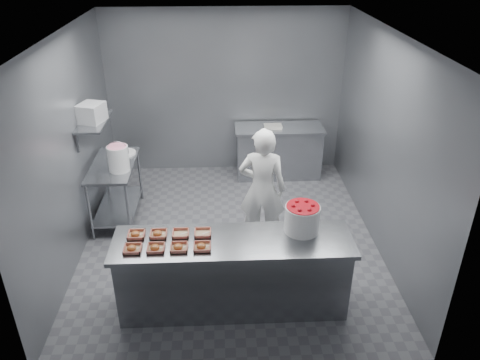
# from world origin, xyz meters

# --- Properties ---
(floor) EXTENTS (4.50, 4.50, 0.00)m
(floor) POSITION_xyz_m (0.00, 0.00, 0.00)
(floor) COLOR #4C4C51
(floor) RESTS_ON ground
(ceiling) EXTENTS (4.50, 4.50, 0.00)m
(ceiling) POSITION_xyz_m (0.00, 0.00, 2.80)
(ceiling) COLOR white
(ceiling) RESTS_ON wall_back
(wall_back) EXTENTS (4.00, 0.04, 2.80)m
(wall_back) POSITION_xyz_m (0.00, 2.25, 1.40)
(wall_back) COLOR slate
(wall_back) RESTS_ON ground
(wall_left) EXTENTS (0.04, 4.50, 2.80)m
(wall_left) POSITION_xyz_m (-2.00, 0.00, 1.40)
(wall_left) COLOR slate
(wall_left) RESTS_ON ground
(wall_right) EXTENTS (0.04, 4.50, 2.80)m
(wall_right) POSITION_xyz_m (2.00, 0.00, 1.40)
(wall_right) COLOR slate
(wall_right) RESTS_ON ground
(service_counter) EXTENTS (2.60, 0.70, 0.90)m
(service_counter) POSITION_xyz_m (0.00, -1.35, 0.45)
(service_counter) COLOR slate
(service_counter) RESTS_ON ground
(prep_table) EXTENTS (0.60, 1.20, 0.90)m
(prep_table) POSITION_xyz_m (-1.65, 0.60, 0.59)
(prep_table) COLOR slate
(prep_table) RESTS_ON ground
(back_counter) EXTENTS (1.50, 0.60, 0.90)m
(back_counter) POSITION_xyz_m (0.90, 1.90, 0.45)
(back_counter) COLOR slate
(back_counter) RESTS_ON ground
(wall_shelf) EXTENTS (0.35, 0.90, 0.03)m
(wall_shelf) POSITION_xyz_m (-1.82, 0.60, 1.55)
(wall_shelf) COLOR slate
(wall_shelf) RESTS_ON wall_left
(tray_0) EXTENTS (0.19, 0.18, 0.06)m
(tray_0) POSITION_xyz_m (-1.05, -1.48, 0.92)
(tray_0) COLOR tan
(tray_0) RESTS_ON service_counter
(tray_1) EXTENTS (0.19, 0.18, 0.06)m
(tray_1) POSITION_xyz_m (-0.81, -1.48, 0.92)
(tray_1) COLOR tan
(tray_1) RESTS_ON service_counter
(tray_2) EXTENTS (0.19, 0.18, 0.06)m
(tray_2) POSITION_xyz_m (-0.57, -1.48, 0.92)
(tray_2) COLOR tan
(tray_2) RESTS_ON service_counter
(tray_3) EXTENTS (0.19, 0.18, 0.06)m
(tray_3) POSITION_xyz_m (-0.33, -1.48, 0.92)
(tray_3) COLOR tan
(tray_3) RESTS_ON service_counter
(tray_4) EXTENTS (0.19, 0.18, 0.06)m
(tray_4) POSITION_xyz_m (-1.05, -1.22, 0.92)
(tray_4) COLOR tan
(tray_4) RESTS_ON service_counter
(tray_5) EXTENTS (0.19, 0.18, 0.06)m
(tray_5) POSITION_xyz_m (-0.81, -1.22, 0.92)
(tray_5) COLOR tan
(tray_5) RESTS_ON service_counter
(tray_6) EXTENTS (0.19, 0.18, 0.04)m
(tray_6) POSITION_xyz_m (-0.57, -1.22, 0.92)
(tray_6) COLOR tan
(tray_6) RESTS_ON service_counter
(tray_7) EXTENTS (0.19, 0.18, 0.04)m
(tray_7) POSITION_xyz_m (-0.33, -1.22, 0.92)
(tray_7) COLOR tan
(tray_7) RESTS_ON service_counter
(worker) EXTENTS (0.68, 0.51, 1.70)m
(worker) POSITION_xyz_m (0.43, -0.14, 0.85)
(worker) COLOR white
(worker) RESTS_ON ground
(strawberry_tub) EXTENTS (0.38, 0.38, 0.32)m
(strawberry_tub) POSITION_xyz_m (0.76, -1.20, 1.07)
(strawberry_tub) COLOR white
(strawberry_tub) RESTS_ON service_counter
(glaze_bucket) EXTENTS (0.30, 0.28, 0.44)m
(glaze_bucket) POSITION_xyz_m (-1.51, 0.40, 1.09)
(glaze_bucket) COLOR white
(glaze_bucket) RESTS_ON prep_table
(bucket_lid) EXTENTS (0.37, 0.37, 0.02)m
(bucket_lid) POSITION_xyz_m (-1.53, 0.95, 0.91)
(bucket_lid) COLOR white
(bucket_lid) RESTS_ON prep_table
(rag) EXTENTS (0.13, 0.12, 0.02)m
(rag) POSITION_xyz_m (-1.61, 1.04, 0.91)
(rag) COLOR #CCB28C
(rag) RESTS_ON prep_table
(appliance) EXTENTS (0.38, 0.40, 0.25)m
(appliance) POSITION_xyz_m (-1.82, 0.55, 1.69)
(appliance) COLOR gray
(appliance) RESTS_ON wall_shelf
(paper_stack) EXTENTS (0.31, 0.23, 0.04)m
(paper_stack) POSITION_xyz_m (0.79, 1.90, 0.92)
(paper_stack) COLOR silver
(paper_stack) RESTS_ON back_counter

